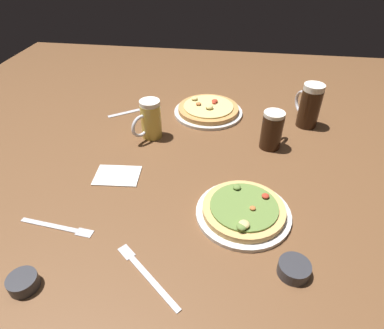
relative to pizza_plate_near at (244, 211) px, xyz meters
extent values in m
cube|color=brown|center=(-0.17, 0.18, -0.03)|extent=(2.40, 2.40, 0.03)
cylinder|color=silver|center=(0.00, 0.00, -0.01)|extent=(0.26, 0.26, 0.01)
cylinder|color=tan|center=(0.00, 0.00, 0.00)|extent=(0.23, 0.23, 0.02)
cylinder|color=olive|center=(0.00, 0.00, 0.02)|extent=(0.19, 0.19, 0.01)
ellipsoid|color=#DBC67A|center=(0.00, -0.07, 0.03)|extent=(0.03, 0.03, 0.01)
ellipsoid|color=olive|center=(-0.01, -0.08, 0.03)|extent=(0.03, 0.03, 0.01)
ellipsoid|color=#B73823|center=(0.06, 0.04, 0.02)|extent=(0.02, 0.02, 0.01)
ellipsoid|color=#C67038|center=(0.02, -0.01, 0.02)|extent=(0.02, 0.02, 0.01)
ellipsoid|color=olive|center=(-0.02, 0.07, 0.03)|extent=(0.02, 0.02, 0.01)
cylinder|color=silver|center=(-0.16, 0.57, -0.01)|extent=(0.28, 0.28, 0.01)
cylinder|color=tan|center=(-0.16, 0.57, 0.00)|extent=(0.25, 0.25, 0.02)
cylinder|color=#DBC67A|center=(-0.16, 0.57, 0.02)|extent=(0.21, 0.21, 0.01)
ellipsoid|color=#DBC67A|center=(-0.15, 0.55, 0.03)|extent=(0.03, 0.03, 0.02)
ellipsoid|color=#B73823|center=(-0.13, 0.60, 0.03)|extent=(0.03, 0.03, 0.01)
ellipsoid|color=#DBC67A|center=(-0.22, 0.62, 0.03)|extent=(0.03, 0.03, 0.01)
ellipsoid|color=#B73823|center=(-0.14, 0.59, 0.02)|extent=(0.02, 0.02, 0.01)
ellipsoid|color=#C67038|center=(-0.20, 0.57, 0.03)|extent=(0.02, 0.02, 0.01)
cylinder|color=black|center=(0.23, 0.53, 0.06)|extent=(0.08, 0.08, 0.15)
cylinder|color=white|center=(0.23, 0.53, 0.14)|extent=(0.08, 0.08, 0.02)
torus|color=silver|center=(0.21, 0.58, 0.06)|extent=(0.05, 0.09, 0.10)
cylinder|color=black|center=(0.09, 0.35, 0.05)|extent=(0.07, 0.07, 0.13)
cylinder|color=white|center=(0.09, 0.35, 0.11)|extent=(0.07, 0.07, 0.01)
torus|color=silver|center=(0.11, 0.40, 0.05)|extent=(0.05, 0.08, 0.08)
cylinder|color=gold|center=(-0.35, 0.36, 0.05)|extent=(0.07, 0.07, 0.13)
cylinder|color=white|center=(-0.35, 0.36, 0.12)|extent=(0.07, 0.07, 0.02)
torus|color=silver|center=(-0.37, 0.32, 0.05)|extent=(0.06, 0.08, 0.08)
cylinder|color=#333338|center=(-0.48, -0.29, 0.00)|extent=(0.07, 0.07, 0.03)
cylinder|color=#333338|center=(0.12, -0.17, 0.00)|extent=(0.07, 0.07, 0.03)
cube|color=white|center=(-0.40, 0.11, -0.01)|extent=(0.15, 0.11, 0.01)
cube|color=silver|center=(-0.20, -0.24, -0.01)|extent=(0.15, 0.13, 0.01)
cube|color=silver|center=(-0.28, -0.17, -0.01)|extent=(0.05, 0.05, 0.00)
cube|color=silver|center=(-0.49, 0.53, -0.01)|extent=(0.14, 0.11, 0.01)
cube|color=silver|center=(-0.42, 0.58, -0.01)|extent=(0.06, 0.05, 0.00)
cube|color=silver|center=(-0.51, -0.11, -0.01)|extent=(0.17, 0.03, 0.01)
cube|color=silver|center=(-0.41, -0.13, -0.01)|extent=(0.05, 0.03, 0.00)
camera|label=1|loc=(-0.05, -0.66, 0.65)|focal=30.82mm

